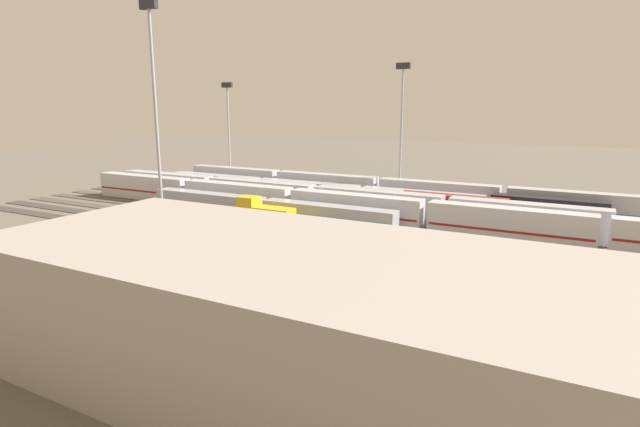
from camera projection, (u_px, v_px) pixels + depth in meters
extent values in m
plane|color=#60594F|center=(353.00, 224.00, 84.32)|extent=(400.00, 400.00, 0.00)
cube|color=#4C443D|center=(394.00, 204.00, 101.56)|extent=(140.00, 2.80, 0.12)
cube|color=#4C443D|center=(385.00, 208.00, 97.24)|extent=(140.00, 2.80, 0.12)
cube|color=#3D3833|center=(376.00, 213.00, 92.93)|extent=(140.00, 2.80, 0.12)
cube|color=#3D3833|center=(365.00, 218.00, 88.62)|extent=(140.00, 2.80, 0.12)
cube|color=#4C443D|center=(353.00, 224.00, 84.30)|extent=(140.00, 2.80, 0.12)
cube|color=#4C443D|center=(340.00, 230.00, 79.99)|extent=(140.00, 2.80, 0.12)
cube|color=#4C443D|center=(326.00, 237.00, 75.67)|extent=(140.00, 2.80, 0.12)
cube|color=#3D3833|center=(310.00, 245.00, 71.36)|extent=(140.00, 2.80, 0.12)
cube|color=#3D3833|center=(291.00, 254.00, 67.05)|extent=(140.00, 2.80, 0.12)
cube|color=maroon|center=(452.00, 208.00, 86.05)|extent=(18.00, 3.00, 4.40)
cube|color=#A8AAB2|center=(338.00, 199.00, 96.09)|extent=(23.00, 3.00, 3.80)
cube|color=#A8AAB2|center=(236.00, 189.00, 107.23)|extent=(23.00, 3.00, 3.80)
cube|color=#B7BABF|center=(578.00, 206.00, 85.90)|extent=(23.00, 3.00, 5.00)
cube|color=#285193|center=(578.00, 210.00, 86.05)|extent=(22.40, 3.06, 0.36)
cube|color=#B7BABF|center=(438.00, 195.00, 97.03)|extent=(23.00, 3.00, 5.00)
cube|color=#285193|center=(437.00, 196.00, 97.09)|extent=(22.40, 3.06, 0.36)
cube|color=#B7BABF|center=(326.00, 186.00, 108.17)|extent=(23.00, 3.00, 5.00)
cube|color=#285193|center=(326.00, 188.00, 108.28)|extent=(22.40, 3.06, 0.36)
cube|color=#B7BABF|center=(235.00, 178.00, 119.30)|extent=(23.00, 3.00, 5.00)
cube|color=#285193|center=(235.00, 178.00, 119.30)|extent=(22.40, 3.06, 0.36)
cube|color=#A8AAB2|center=(327.00, 217.00, 80.64)|extent=(23.00, 3.00, 3.80)
cube|color=#1E6B9E|center=(327.00, 216.00, 80.61)|extent=(22.40, 3.06, 0.36)
cube|color=#A8AAB2|center=(209.00, 203.00, 91.77)|extent=(23.00, 3.00, 3.80)
cube|color=#1E6B9E|center=(209.00, 205.00, 91.82)|extent=(22.40, 3.06, 0.36)
cube|color=#B7BABF|center=(526.00, 219.00, 76.00)|extent=(23.00, 3.00, 5.00)
cube|color=#B7BABF|center=(376.00, 205.00, 87.13)|extent=(23.00, 3.00, 5.00)
cube|color=#B7BABF|center=(261.00, 194.00, 98.26)|extent=(23.00, 3.00, 5.00)
cube|color=#B7BABF|center=(168.00, 185.00, 109.40)|extent=(23.00, 3.00, 5.00)
cube|color=silver|center=(508.00, 225.00, 72.55)|extent=(23.00, 3.00, 5.00)
cube|color=maroon|center=(508.00, 229.00, 72.69)|extent=(22.40, 3.06, 0.36)
cube|color=silver|center=(355.00, 209.00, 83.68)|extent=(23.00, 3.00, 5.00)
cube|color=maroon|center=(354.00, 212.00, 83.81)|extent=(22.40, 3.06, 0.36)
cube|color=silver|center=(237.00, 197.00, 94.82)|extent=(23.00, 3.00, 5.00)
cube|color=maroon|center=(237.00, 197.00, 94.81)|extent=(22.40, 3.06, 0.36)
cube|color=silver|center=(144.00, 187.00, 105.95)|extent=(23.00, 3.00, 5.00)
cube|color=maroon|center=(144.00, 190.00, 106.06)|extent=(22.40, 3.06, 0.36)
cube|color=black|center=(548.00, 211.00, 83.65)|extent=(18.00, 3.00, 4.40)
cube|color=#B7BABF|center=(420.00, 201.00, 93.69)|extent=(23.00, 3.00, 3.80)
cube|color=#1E6B9E|center=(420.00, 204.00, 93.79)|extent=(22.40, 3.06, 0.36)
cube|color=#B7BABF|center=(307.00, 191.00, 104.82)|extent=(23.00, 3.00, 3.80)
cube|color=#1E6B9E|center=(307.00, 190.00, 104.78)|extent=(22.40, 3.06, 0.36)
cube|color=#B7BABF|center=(216.00, 183.00, 115.95)|extent=(23.00, 3.00, 3.80)
cube|color=#1E6B9E|center=(216.00, 183.00, 115.99)|extent=(22.40, 3.06, 0.36)
cube|color=gold|center=(265.00, 218.00, 80.35)|extent=(10.00, 3.00, 3.60)
cube|color=gold|center=(249.00, 201.00, 81.20)|extent=(3.00, 2.70, 1.40)
cylinder|color=#9EA0A5|center=(401.00, 137.00, 101.39)|extent=(0.44, 0.44, 26.41)
cube|color=#262628|center=(403.00, 66.00, 98.50)|extent=(2.80, 0.70, 1.20)
cylinder|color=#9EA0A5|center=(157.00, 131.00, 70.15)|extent=(0.44, 0.44, 31.93)
cube|color=#262628|center=(148.00, 4.00, 66.68)|extent=(2.80, 0.70, 1.20)
cylinder|color=#9EA0A5|center=(229.00, 138.00, 120.92)|extent=(0.44, 0.44, 23.55)
cube|color=#262628|center=(227.00, 85.00, 118.33)|extent=(2.80, 0.70, 1.20)
cube|color=#9E9389|center=(302.00, 318.00, 35.17)|extent=(47.85, 19.90, 9.83)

